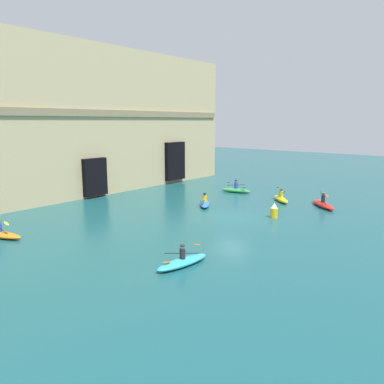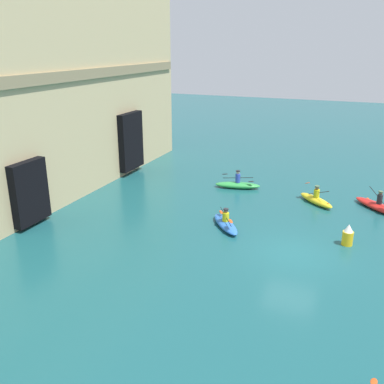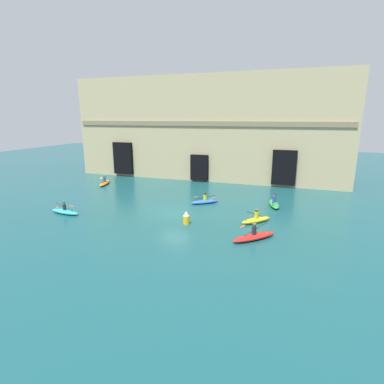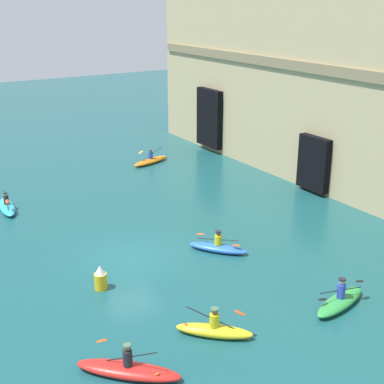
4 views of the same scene
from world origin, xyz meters
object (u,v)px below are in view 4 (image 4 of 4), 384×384
Objects in this scene: marker_buoy at (100,278)px; kayak_cyan at (7,206)px; kayak_green at (340,301)px; kayak_red at (128,369)px; kayak_orange at (151,160)px; kayak_yellow at (214,330)px; kayak_blue at (218,247)px.

kayak_cyan is at bearing -174.72° from marker_buoy.
kayak_green is at bearing 49.63° from marker_buoy.
kayak_orange is at bearing 104.27° from kayak_red.
marker_buoy is at bearing 38.32° from kayak_orange.
marker_buoy is at bearing -24.82° from kayak_yellow.
kayak_yellow is (-1.05, -5.36, 0.01)m from kayak_green.
kayak_green is 6.75m from kayak_blue.
kayak_red is at bearing -17.55° from kayak_green.
kayak_orange reaches higher than kayak_cyan.
kayak_red is 9.66m from kayak_blue.
marker_buoy is (11.23, 1.04, 0.29)m from kayak_cyan.
kayak_orange is 1.23× the size of kayak_blue.
kayak_red is at bearing 43.19° from kayak_orange.
kayak_cyan is 13.16m from kayak_blue.
kayak_cyan is 1.14× the size of kayak_blue.
kayak_blue is at bearing -139.79° from kayak_cyan.
kayak_blue is (-5.58, 4.07, -0.03)m from kayak_yellow.
kayak_blue is at bearing 57.28° from kayak_orange.
kayak_yellow is at bearing 48.82° from kayak_red.
kayak_cyan is 16.86m from kayak_yellow.
kayak_blue is at bearing 92.29° from marker_buoy.
kayak_cyan is 11.28m from marker_buoy.
marker_buoy reaches higher than kayak_blue.
kayak_red is 2.86× the size of marker_buoy.
kayak_orange is (-21.33, 2.88, -0.04)m from kayak_green.
kayak_orange is (-20.28, 8.24, -0.05)m from kayak_yellow.
kayak_yellow is at bearing -23.80° from kayak_green.
kayak_cyan is 12.01m from kayak_orange.
kayak_orange is at bearing -110.41° from kayak_green.
kayak_cyan is 19.57m from kayak_green.
kayak_cyan is 1.25× the size of kayak_yellow.
kayak_orange is (-3.72, 11.42, 0.01)m from kayak_cyan.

